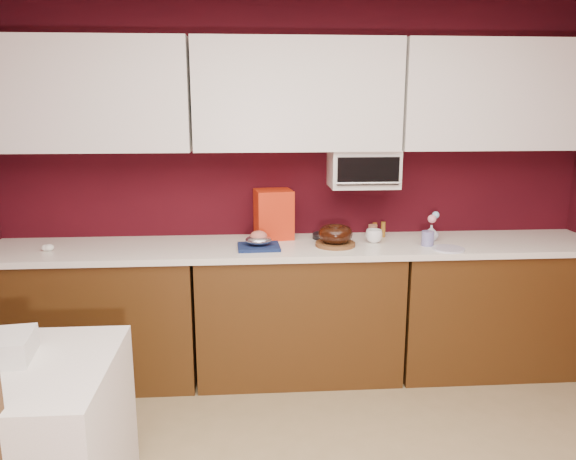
% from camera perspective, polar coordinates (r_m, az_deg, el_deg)
% --- Properties ---
extents(wall_back, '(4.00, 0.02, 2.50)m').
position_cam_1_polar(wall_back, '(3.90, 0.65, 4.65)').
color(wall_back, '#36070E').
rests_on(wall_back, floor).
extents(base_cabinet_left, '(1.31, 0.58, 0.86)m').
position_cam_1_polar(base_cabinet_left, '(3.92, -19.00, -8.40)').
color(base_cabinet_left, '#45280D').
rests_on(base_cabinet_left, floor).
extents(base_cabinet_center, '(1.31, 0.58, 0.86)m').
position_cam_1_polar(base_cabinet_center, '(3.81, 1.01, -8.34)').
color(base_cabinet_center, '#45280D').
rests_on(base_cabinet_center, floor).
extents(base_cabinet_right, '(1.31, 0.58, 0.86)m').
position_cam_1_polar(base_cabinet_right, '(4.14, 19.89, -7.37)').
color(base_cabinet_right, '#45280D').
rests_on(base_cabinet_right, floor).
extents(countertop, '(4.00, 0.62, 0.04)m').
position_cam_1_polar(countertop, '(3.67, 1.03, -1.77)').
color(countertop, white).
rests_on(countertop, base_cabinet_center).
extents(upper_cabinet_left, '(1.31, 0.33, 0.70)m').
position_cam_1_polar(upper_cabinet_left, '(3.82, -20.02, 12.77)').
color(upper_cabinet_left, white).
rests_on(upper_cabinet_left, wall_back).
extents(upper_cabinet_center, '(1.31, 0.33, 0.70)m').
position_cam_1_polar(upper_cabinet_center, '(3.69, 0.89, 13.54)').
color(upper_cabinet_center, white).
rests_on(upper_cabinet_center, wall_back).
extents(upper_cabinet_right, '(1.31, 0.33, 0.70)m').
position_cam_1_polar(upper_cabinet_right, '(4.03, 20.61, 12.68)').
color(upper_cabinet_right, white).
rests_on(upper_cabinet_right, wall_back).
extents(toaster_oven, '(0.45, 0.30, 0.25)m').
position_cam_1_polar(toaster_oven, '(3.80, 7.65, 6.24)').
color(toaster_oven, white).
rests_on(toaster_oven, upper_cabinet_center).
extents(toaster_oven_door, '(0.40, 0.02, 0.18)m').
position_cam_1_polar(toaster_oven_door, '(3.65, 8.16, 5.94)').
color(toaster_oven_door, black).
rests_on(toaster_oven_door, toaster_oven).
extents(toaster_oven_handle, '(0.42, 0.02, 0.02)m').
position_cam_1_polar(toaster_oven_handle, '(3.64, 8.17, 4.74)').
color(toaster_oven_handle, silver).
rests_on(toaster_oven_handle, toaster_oven).
extents(cake_base, '(0.32, 0.32, 0.02)m').
position_cam_1_polar(cake_base, '(3.63, 4.82, -1.44)').
color(cake_base, brown).
rests_on(cake_base, countertop).
extents(bundt_cake, '(0.25, 0.25, 0.09)m').
position_cam_1_polar(bundt_cake, '(3.62, 4.84, -0.39)').
color(bundt_cake, black).
rests_on(bundt_cake, cake_base).
extents(navy_towel, '(0.27, 0.23, 0.02)m').
position_cam_1_polar(navy_towel, '(3.56, -2.99, -1.72)').
color(navy_towel, '#14224C').
rests_on(navy_towel, countertop).
extents(foil_ham_nest, '(0.20, 0.18, 0.06)m').
position_cam_1_polar(foil_ham_nest, '(3.55, -3.00, -1.02)').
color(foil_ham_nest, silver).
rests_on(foil_ham_nest, navy_towel).
extents(roasted_ham, '(0.13, 0.11, 0.07)m').
position_cam_1_polar(roasted_ham, '(3.55, -3.01, -0.62)').
color(roasted_ham, '#C56A5A').
rests_on(roasted_ham, foil_ham_nest).
extents(pandoro_box, '(0.27, 0.25, 0.33)m').
position_cam_1_polar(pandoro_box, '(3.81, -1.48, 1.64)').
color(pandoro_box, '#AB0C0B').
rests_on(pandoro_box, countertop).
extents(dark_pan, '(0.21, 0.21, 0.03)m').
position_cam_1_polar(dark_pan, '(3.83, 3.91, -0.61)').
color(dark_pan, black).
rests_on(dark_pan, countertop).
extents(coffee_mug, '(0.12, 0.12, 0.11)m').
position_cam_1_polar(coffee_mug, '(3.74, 8.72, -0.48)').
color(coffee_mug, white).
rests_on(coffee_mug, countertop).
extents(blue_jar, '(0.10, 0.10, 0.09)m').
position_cam_1_polar(blue_jar, '(3.73, 14.01, -0.83)').
color(blue_jar, navy).
rests_on(blue_jar, countertop).
extents(flower_vase, '(0.10, 0.10, 0.12)m').
position_cam_1_polar(flower_vase, '(3.87, 14.35, -0.18)').
color(flower_vase, '#AAB6C1').
rests_on(flower_vase, countertop).
extents(flower_pink, '(0.06, 0.06, 0.06)m').
position_cam_1_polar(flower_pink, '(3.85, 14.42, 1.10)').
color(flower_pink, pink).
rests_on(flower_pink, flower_vase).
extents(flower_blue, '(0.05, 0.05, 0.05)m').
position_cam_1_polar(flower_blue, '(3.88, 14.77, 1.48)').
color(flower_blue, '#8CC2E0').
rests_on(flower_blue, flower_vase).
extents(china_plate, '(0.26, 0.26, 0.01)m').
position_cam_1_polar(china_plate, '(3.67, 15.99, -1.85)').
color(china_plate, silver).
rests_on(china_plate, countertop).
extents(amber_bottle, '(0.04, 0.04, 0.09)m').
position_cam_1_polar(amber_bottle, '(3.93, 8.81, 0.06)').
color(amber_bottle, brown).
rests_on(amber_bottle, countertop).
extents(paper_cup, '(0.07, 0.07, 0.09)m').
position_cam_1_polar(paper_cup, '(3.87, 8.60, -0.13)').
color(paper_cup, brown).
rests_on(paper_cup, countertop).
extents(egg_left, '(0.07, 0.06, 0.04)m').
position_cam_1_polar(egg_left, '(3.80, -23.10, -1.65)').
color(egg_left, silver).
rests_on(egg_left, countertop).
extents(egg_right, '(0.06, 0.05, 0.04)m').
position_cam_1_polar(egg_right, '(3.81, -23.40, -1.67)').
color(egg_right, white).
rests_on(egg_right, countertop).
extents(amber_bottle_tall, '(0.04, 0.04, 0.11)m').
position_cam_1_polar(amber_bottle_tall, '(3.90, 9.63, 0.05)').
color(amber_bottle_tall, brown).
rests_on(amber_bottle_tall, countertop).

